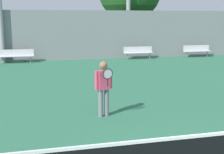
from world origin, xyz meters
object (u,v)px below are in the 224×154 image
tennis_player (104,85)px  bench_courtside_near (16,55)px  bench_courtside_far (138,51)px  bench_adjacent_court (197,50)px

tennis_player → bench_courtside_near: bearing=91.6°
bench_courtside_far → bench_adjacent_court: size_ratio=1.01×
tennis_player → bench_adjacent_court: (9.68, 12.07, -0.40)m
tennis_player → bench_adjacent_court: bearing=38.7°
bench_courtside_near → bench_adjacent_court: 12.74m
tennis_player → bench_courtside_far: tennis_player is taller
tennis_player → bench_courtside_near: 12.46m
tennis_player → bench_courtside_far: (5.15, 12.07, -0.40)m
tennis_player → bench_courtside_near: size_ratio=0.74×
bench_adjacent_court → tennis_player: bearing=-128.7°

